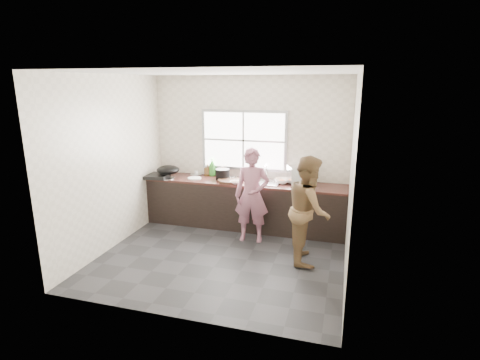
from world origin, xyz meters
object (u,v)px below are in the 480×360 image
(bottle_green, at_px, (212,167))
(wok, at_px, (168,170))
(pot_lid_left, at_px, (167,178))
(person_side, at_px, (309,209))
(black_pot, at_px, (223,174))
(bottle_brown_short, at_px, (223,172))
(cutting_board, at_px, (229,181))
(plate_food, at_px, (195,178))
(glass_jar, at_px, (196,173))
(bowl_held, at_px, (255,183))
(bottle_brown_tall, at_px, (208,170))
(dish_rack, at_px, (301,176))
(bowl_mince, at_px, (236,182))
(pot_lid_right, at_px, (196,174))
(woman, at_px, (252,198))
(bowl_crabs, at_px, (282,182))
(burner, at_px, (157,176))

(bottle_green, height_order, wok, bottle_green)
(pot_lid_left, bearing_deg, person_side, -17.00)
(black_pot, distance_m, bottle_brown_short, 0.19)
(cutting_board, distance_m, plate_food, 0.68)
(cutting_board, bearing_deg, glass_jar, 160.26)
(bowl_held, bearing_deg, bottle_brown_tall, 157.08)
(bottle_brown_short, relative_size, dish_rack, 0.41)
(bottle_brown_tall, bearing_deg, bottle_green, 0.00)
(glass_jar, xyz_separation_m, wok, (-0.45, -0.26, 0.10))
(bottle_brown_short, xyz_separation_m, dish_rack, (1.49, -0.19, 0.08))
(bottle_brown_short, xyz_separation_m, glass_jar, (-0.51, -0.07, -0.04))
(bowl_mince, relative_size, bottle_green, 0.58)
(bowl_held, bearing_deg, wok, 176.17)
(plate_food, bearing_deg, pot_lid_right, 107.96)
(woman, distance_m, bottle_brown_tall, 1.35)
(glass_jar, bearing_deg, bottle_green, 12.47)
(bowl_crabs, relative_size, bottle_green, 0.62)
(bottle_green, bearing_deg, person_side, -32.92)
(wok, distance_m, dish_rack, 2.45)
(cutting_board, height_order, bowl_held, bowl_held)
(bottle_green, relative_size, pot_lid_right, 1.46)
(pot_lid_left, bearing_deg, bowl_held, 0.00)
(bottle_brown_short, distance_m, wok, 1.01)
(woman, distance_m, cutting_board, 0.71)
(wok, bearing_deg, pot_lid_left, -78.50)
(glass_jar, height_order, pot_lid_right, glass_jar)
(person_side, distance_m, pot_lid_right, 2.60)
(bottle_brown_tall, xyz_separation_m, pot_lid_right, (-0.24, -0.00, -0.10))
(bottle_brown_tall, distance_m, wok, 0.74)
(wok, height_order, pot_lid_left, wok)
(wok, relative_size, dish_rack, 0.96)
(black_pot, height_order, bottle_brown_tall, bottle_brown_tall)
(plate_food, distance_m, bottle_brown_short, 0.54)
(bowl_held, bearing_deg, burner, 179.39)
(bottle_brown_tall, bearing_deg, cutting_board, -31.82)
(glass_jar, bearing_deg, woman, -29.30)
(woman, distance_m, dish_rack, 0.98)
(bowl_mince, bearing_deg, bottle_brown_tall, 147.62)
(bottle_brown_tall, bearing_deg, black_pot, -26.71)
(pot_lid_right, bearing_deg, bowl_mince, -25.17)
(bowl_crabs, bearing_deg, burner, -174.22)
(pot_lid_left, xyz_separation_m, pot_lid_right, (0.39, 0.44, -0.00))
(black_pot, xyz_separation_m, pot_lid_left, (-0.99, -0.26, -0.09))
(person_side, relative_size, bowl_mince, 8.05)
(black_pot, height_order, bottle_brown_short, black_pot)
(bowl_held, xyz_separation_m, glass_jar, (-1.25, 0.37, 0.01))
(bowl_mince, bearing_deg, cutting_board, 145.73)
(bowl_held, relative_size, bottle_green, 0.62)
(cutting_board, height_order, bowl_crabs, bowl_crabs)
(plate_food, xyz_separation_m, dish_rack, (1.93, 0.11, 0.15))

